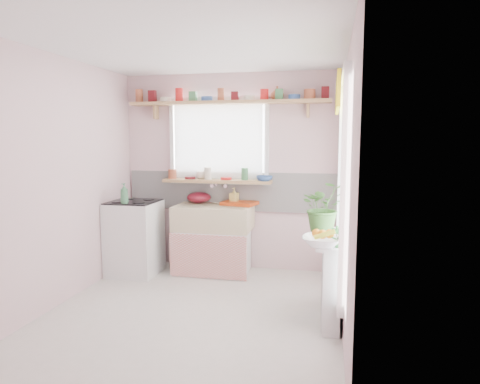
# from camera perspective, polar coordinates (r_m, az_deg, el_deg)

# --- Properties ---
(room) EXTENTS (3.20, 3.20, 3.20)m
(room) POSITION_cam_1_polar(r_m,az_deg,el_deg) (4.67, 4.56, 3.34)
(room) COLOR silver
(room) RESTS_ON ground
(sink_unit) EXTENTS (0.95, 0.65, 1.11)m
(sink_unit) POSITION_cam_1_polar(r_m,az_deg,el_deg) (5.39, -3.55, -6.24)
(sink_unit) COLOR white
(sink_unit) RESTS_ON ground
(cooker) EXTENTS (0.58, 0.58, 0.93)m
(cooker) POSITION_cam_1_polar(r_m,az_deg,el_deg) (5.50, -13.88, -5.88)
(cooker) COLOR white
(cooker) RESTS_ON ground
(radiator_ledge) EXTENTS (0.22, 0.95, 0.78)m
(radiator_ledge) POSITION_cam_1_polar(r_m,az_deg,el_deg) (4.16, 12.11, -10.93)
(radiator_ledge) COLOR white
(radiator_ledge) RESTS_ON ground
(windowsill) EXTENTS (1.40, 0.22, 0.04)m
(windowsill) POSITION_cam_1_polar(r_m,az_deg,el_deg) (5.46, -3.08, 1.46)
(windowsill) COLOR tan
(windowsill) RESTS_ON room
(pine_shelf) EXTENTS (2.52, 0.24, 0.04)m
(pine_shelf) POSITION_cam_1_polar(r_m,az_deg,el_deg) (5.40, -1.61, 11.82)
(pine_shelf) COLOR tan
(pine_shelf) RESTS_ON room
(shelf_crockery) EXTENTS (2.47, 0.11, 0.12)m
(shelf_crockery) POSITION_cam_1_polar(r_m,az_deg,el_deg) (5.41, -1.61, 12.62)
(shelf_crockery) COLOR #A55133
(shelf_crockery) RESTS_ON pine_shelf
(sill_crockery) EXTENTS (1.35, 0.11, 0.12)m
(sill_crockery) POSITION_cam_1_polar(r_m,az_deg,el_deg) (5.46, -3.59, 2.24)
(sill_crockery) COLOR #A55133
(sill_crockery) RESTS_ON windowsill
(dish_tray) EXTENTS (0.47, 0.39, 0.04)m
(dish_tray) POSITION_cam_1_polar(r_m,az_deg,el_deg) (5.38, -0.05, -1.50)
(dish_tray) COLOR #CA4111
(dish_tray) RESTS_ON sink_unit
(colander) EXTENTS (0.34, 0.34, 0.14)m
(colander) POSITION_cam_1_polar(r_m,az_deg,el_deg) (5.57, -5.49, -0.72)
(colander) COLOR #5B0F1C
(colander) RESTS_ON sink_unit
(jade_plant) EXTENTS (0.55, 0.51, 0.50)m
(jade_plant) POSITION_cam_1_polar(r_m,az_deg,el_deg) (4.21, 11.13, -1.91)
(jade_plant) COLOR #386729
(jade_plant) RESTS_ON radiator_ledge
(fruit_bowl) EXTENTS (0.36, 0.36, 0.08)m
(fruit_bowl) POSITION_cam_1_polar(r_m,az_deg,el_deg) (3.69, 10.90, -6.48)
(fruit_bowl) COLOR white
(fruit_bowl) RESTS_ON radiator_ledge
(herb_pot) EXTENTS (0.10, 0.08, 0.18)m
(herb_pot) POSITION_cam_1_polar(r_m,az_deg,el_deg) (3.65, 12.80, -5.86)
(herb_pot) COLOR #2C7030
(herb_pot) RESTS_ON radiator_ledge
(soap_bottle_sink) EXTENTS (0.12, 0.12, 0.21)m
(soap_bottle_sink) POSITION_cam_1_polar(r_m,az_deg,el_deg) (5.44, -0.79, -0.51)
(soap_bottle_sink) COLOR #D8C560
(soap_bottle_sink) RESTS_ON sink_unit
(sill_cup) EXTENTS (0.13, 0.13, 0.10)m
(sill_cup) POSITION_cam_1_polar(r_m,az_deg,el_deg) (5.57, -5.18, 2.27)
(sill_cup) COLOR white
(sill_cup) RESTS_ON windowsill
(sill_bowl) EXTENTS (0.22, 0.22, 0.06)m
(sill_bowl) POSITION_cam_1_polar(r_m,az_deg,el_deg) (5.26, 3.28, 1.82)
(sill_bowl) COLOR #2D5395
(sill_bowl) RESTS_ON windowsill
(shelf_vase) EXTENTS (0.21, 0.21, 0.17)m
(shelf_vase) POSITION_cam_1_polar(r_m,az_deg,el_deg) (5.36, 4.98, 12.97)
(shelf_vase) COLOR #9D5030
(shelf_vase) RESTS_ON pine_shelf
(cooker_bottle) EXTENTS (0.11, 0.11, 0.24)m
(cooker_bottle) POSITION_cam_1_polar(r_m,az_deg,el_deg) (5.21, -15.18, -0.19)
(cooker_bottle) COLOR #3A744C
(cooker_bottle) RESTS_ON cooker
(fruit) EXTENTS (0.20, 0.14, 0.10)m
(fruit) POSITION_cam_1_polar(r_m,az_deg,el_deg) (3.68, 11.02, -5.51)
(fruit) COLOR orange
(fruit) RESTS_ON fruit_bowl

